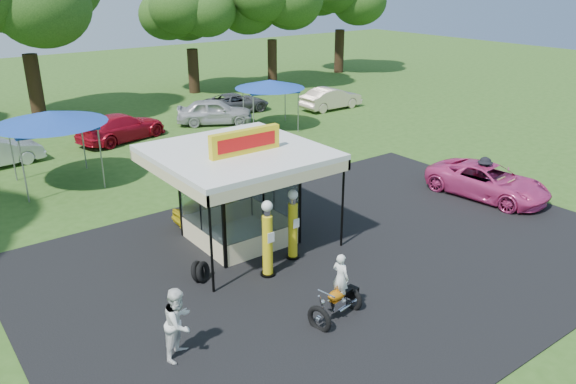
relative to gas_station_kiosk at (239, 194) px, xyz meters
name	(u,v)px	position (x,y,z in m)	size (l,w,h in m)	color
ground	(380,280)	(2.00, -4.99, -1.78)	(120.00, 120.00, 0.00)	#2F531A
asphalt_apron	(338,255)	(2.00, -2.99, -1.76)	(20.00, 14.00, 0.04)	black
gas_station_kiosk	(239,194)	(0.00, 0.00, 0.00)	(5.40, 5.40, 4.18)	white
gas_pump_left	(268,241)	(-0.67, -2.69, -0.55)	(0.48, 0.48, 2.56)	black
gas_pump_right	(293,226)	(0.66, -2.23, -0.60)	(0.46, 0.46, 2.46)	black
motorcycle	(339,292)	(-0.40, -5.70, -1.01)	(1.74, 1.07, 1.99)	black
spare_tires	(200,272)	(-2.54, -1.71, -1.45)	(0.85, 0.79, 0.69)	black
a_frame_sign	(505,190)	(10.76, -3.53, -1.28)	(0.57, 0.53, 1.00)	#593819
kiosk_car	(209,208)	(0.00, 2.21, -1.30)	(1.13, 2.82, 0.96)	gold
pink_sedan	(488,181)	(10.64, -2.77, -1.07)	(2.35, 5.10, 1.42)	#D93A83
spectator_west	(179,323)	(-4.67, -4.63, -0.83)	(0.92, 0.72, 1.90)	white
spectator_east_a	(483,177)	(10.53, -2.59, -0.91)	(1.13, 0.65, 1.75)	black
bg_car_b	(121,127)	(1.50, 14.94, -1.01)	(2.15, 5.30, 1.54)	#B00D21
bg_car_c	(214,112)	(7.59, 15.01, -0.98)	(1.89, 4.69, 1.60)	#B9B8BD
bg_car_d	(236,103)	(10.41, 16.99, -1.14)	(2.14, 4.64, 1.29)	#4B4C4E
bg_car_e	(331,98)	(16.25, 13.80, -1.03)	(1.59, 4.56, 1.50)	beige
tent_west	(50,118)	(-3.48, 9.76, 1.27)	(4.83, 4.83, 3.37)	gray
tent_east	(270,84)	(9.88, 12.17, 0.89)	(4.22, 4.22, 2.95)	gray
oak_far_d	(190,14)	(11.33, 24.75, 4.26)	(7.96, 7.96, 9.48)	black
oak_far_e	(272,1)	(17.71, 22.97, 5.06)	(9.00, 9.00, 10.72)	black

